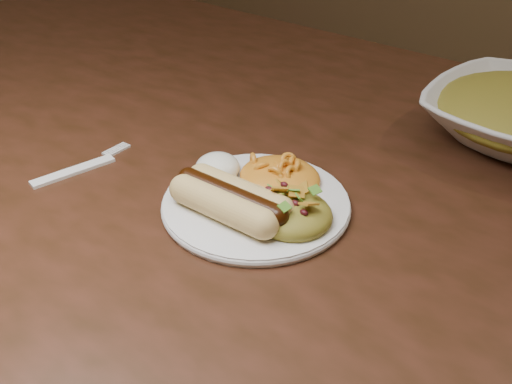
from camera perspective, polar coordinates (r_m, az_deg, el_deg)
The scene contains 7 objects.
table at distance 0.80m, azimuth -2.46°, elevation -1.29°, with size 1.60×0.90×0.75m.
plate at distance 0.63m, azimuth 0.00°, elevation -1.15°, with size 0.20×0.20×0.01m, color white.
hotdog at distance 0.60m, azimuth -2.41°, elevation -0.65°, with size 0.11×0.06×0.03m.
mac_and_cheese at distance 0.65m, azimuth 2.33°, elevation 2.44°, with size 0.09×0.08×0.04m, color gold.
sour_cream at distance 0.67m, azimuth -3.71°, elevation 2.88°, with size 0.05×0.05×0.03m, color white.
taco_salad at distance 0.59m, azimuth 3.35°, elevation -1.43°, with size 0.09×0.08×0.04m.
fork at distance 0.73m, azimuth -17.01°, elevation 1.92°, with size 0.02×0.13×0.00m, color white.
Camera 1 is at (0.43, -0.50, 1.11)m, focal length 42.00 mm.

